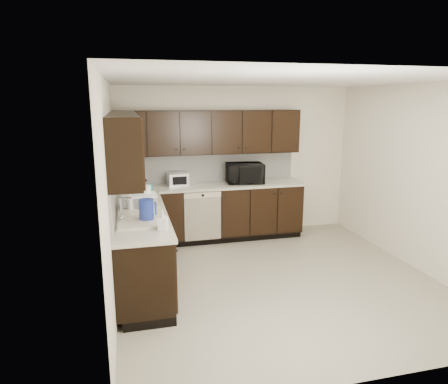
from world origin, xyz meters
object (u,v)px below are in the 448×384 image
Objects in this scene: sink at (142,224)px; blue_pitcher at (146,210)px; storage_bin at (139,201)px; toaster_oven at (178,179)px; microwave at (245,173)px.

sink reaches higher than blue_pitcher.
blue_pitcher is at bearing -84.22° from storage_bin.
microwave is at bearing -10.35° from toaster_oven.
toaster_oven is 1.94m from blue_pitcher.
sink is at bearing -89.14° from storage_bin.
microwave is 2.36× the size of blue_pitcher.
sink is 1.95× the size of storage_bin.
microwave is at bearing 33.84° from storage_bin.
sink is 1.88m from toaster_oven.
toaster_oven is at bearing 69.95° from sink.
toaster_oven reaches higher than storage_bin.
storage_bin is 0.61m from blue_pitcher.
microwave is at bearing 34.02° from blue_pitcher.
microwave is 2.45m from blue_pitcher.
storage_bin is (-0.65, -1.24, -0.02)m from toaster_oven.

